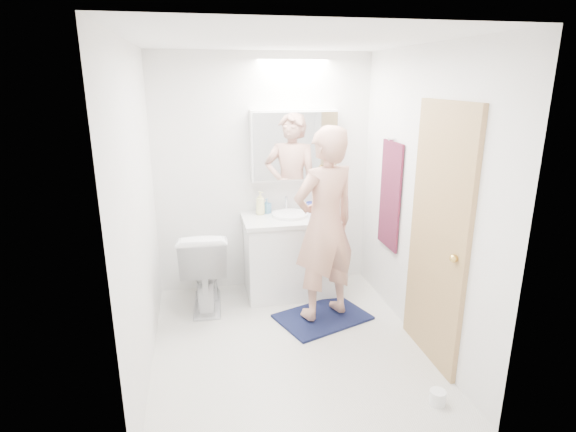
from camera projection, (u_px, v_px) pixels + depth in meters
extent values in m
plane|color=silver|center=(288.00, 344.00, 3.87)|extent=(2.50, 2.50, 0.00)
plane|color=white|center=(288.00, 40.00, 3.18)|extent=(2.50, 2.50, 0.00)
plane|color=white|center=(264.00, 175.00, 4.70)|extent=(2.50, 0.00, 2.50)
plane|color=white|center=(336.00, 271.00, 2.35)|extent=(2.50, 0.00, 2.50)
plane|color=white|center=(139.00, 215.00, 3.32)|extent=(0.00, 2.50, 2.50)
plane|color=white|center=(421.00, 200.00, 3.73)|extent=(0.00, 2.50, 2.50)
cube|color=white|center=(290.00, 257.00, 4.70)|extent=(0.90, 0.55, 0.78)
cube|color=white|center=(291.00, 219.00, 4.59)|extent=(0.95, 0.58, 0.04)
cylinder|color=white|center=(290.00, 215.00, 4.60)|extent=(0.36, 0.36, 0.03)
cylinder|color=silver|center=(286.00, 204.00, 4.76)|extent=(0.02, 0.02, 0.16)
cube|color=white|center=(294.00, 145.00, 4.60)|extent=(0.88, 0.14, 0.70)
cube|color=silver|center=(296.00, 147.00, 4.53)|extent=(0.84, 0.01, 0.66)
imported|color=white|center=(205.00, 267.00, 4.43)|extent=(0.48, 0.80, 0.80)
cube|color=#121B3A|center=(323.00, 317.00, 4.28)|extent=(0.94, 0.79, 0.02)
imported|color=tan|center=(325.00, 225.00, 4.03)|extent=(0.74, 0.61, 1.73)
cube|color=tan|center=(438.00, 237.00, 3.46)|extent=(0.04, 0.80, 2.00)
sphere|color=gold|center=(454.00, 258.00, 3.18)|extent=(0.06, 0.06, 0.06)
cube|color=#111737|center=(390.00, 196.00, 4.27)|extent=(0.02, 0.42, 1.00)
cylinder|color=silver|center=(392.00, 139.00, 4.12)|extent=(0.07, 0.02, 0.02)
imported|color=beige|center=(260.00, 203.00, 4.63)|extent=(0.13, 0.13, 0.24)
imported|color=#5189AF|center=(267.00, 206.00, 4.69)|extent=(0.10, 0.10, 0.15)
imported|color=#3C4BB5|center=(311.00, 207.00, 4.76)|extent=(0.10, 0.10, 0.10)
cylinder|color=white|center=(438.00, 397.00, 3.15)|extent=(0.11, 0.11, 0.10)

